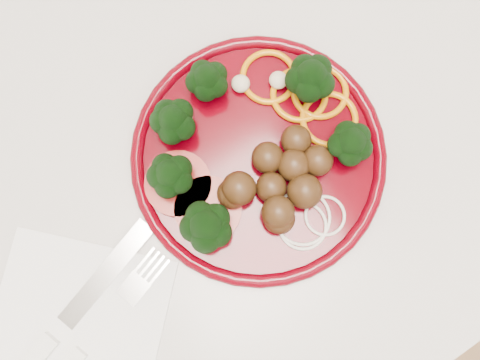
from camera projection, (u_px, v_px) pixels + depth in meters
counter at (201, 226)px, 1.00m from camera, size 2.40×0.60×0.90m
plate at (255, 154)px, 0.55m from camera, size 0.27×0.27×0.06m
napkin at (76, 328)px, 0.54m from camera, size 0.24×0.24×0.00m
knife at (48, 343)px, 0.53m from camera, size 0.23×0.09×0.01m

